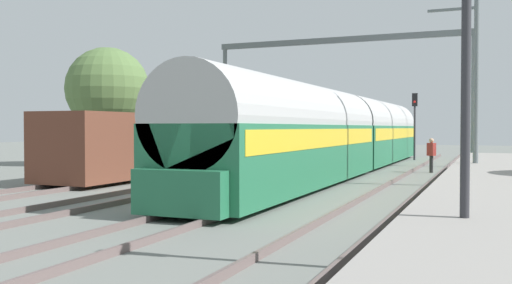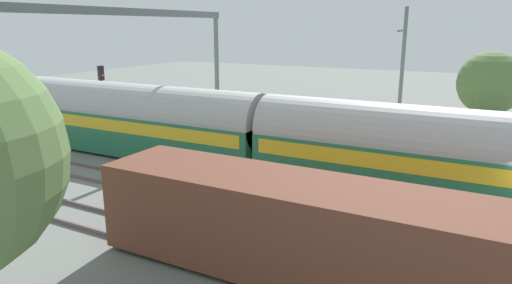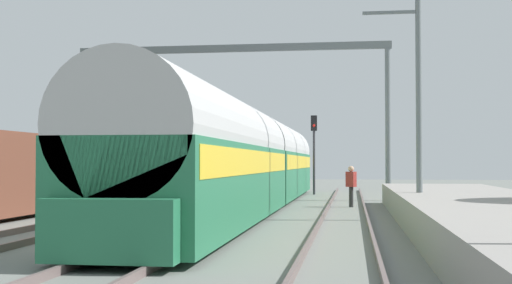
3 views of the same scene
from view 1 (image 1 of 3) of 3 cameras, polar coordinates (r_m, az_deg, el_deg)
ground at (r=18.94m, az=-5.19°, el=-5.39°), size 120.00×120.00×0.00m
track_far_west at (r=22.23m, az=-18.63°, el=-4.24°), size 1.52×60.00×0.16m
track_west at (r=19.90m, az=-10.16°, el=-4.84°), size 1.51×60.00×0.16m
track_east at (r=18.11m, az=0.28°, el=-5.45°), size 1.51×60.00×0.16m
track_far_east at (r=17.04m, az=12.52°, el=-5.92°), size 1.52×60.00×0.16m
passenger_train at (r=28.87m, az=8.90°, el=0.88°), size 2.93×32.85×3.82m
freight_car at (r=26.87m, az=-10.33°, el=-0.24°), size 2.80×13.00×2.70m
person_crossing at (r=29.57m, az=17.23°, el=-0.98°), size 0.46×0.43×1.73m
railway_signal_near at (r=9.14m, az=20.38°, el=8.36°), size 0.36×0.30×5.29m
railway_signal_far at (r=40.80m, az=15.68°, el=2.44°), size 0.36×0.30×4.63m
catenary_gantry at (r=35.75m, az=8.33°, el=7.26°), size 16.05×0.28×7.86m
catenary_pole_east_mid at (r=23.18m, az=21.17°, el=6.04°), size 1.90×0.20×8.00m
tree_west_background at (r=35.04m, az=-14.71°, el=5.17°), size 4.95×4.95×7.03m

